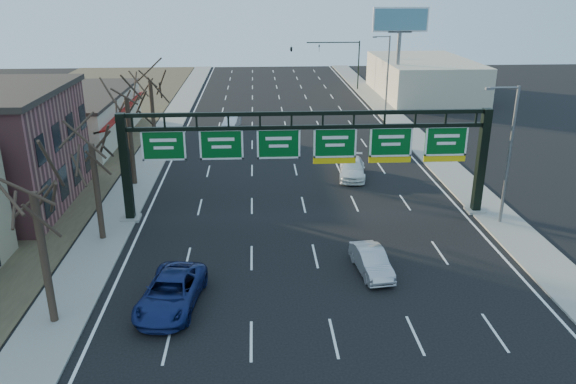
{
  "coord_description": "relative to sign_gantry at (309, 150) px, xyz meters",
  "views": [
    {
      "loc": [
        -3.27,
        -26.92,
        14.83
      ],
      "look_at": [
        -1.45,
        4.1,
        3.2
      ],
      "focal_mm": 35.0,
      "sensor_mm": 36.0,
      "label": 1
    }
  ],
  "objects": [
    {
      "name": "sidewalk_right",
      "position": [
        12.64,
        12.0,
        -4.57
      ],
      "size": [
        3.0,
        120.0,
        0.12
      ],
      "primitive_type": "cube",
      "color": "gray",
      "rests_on": "ground"
    },
    {
      "name": "lane_markings",
      "position": [
        -0.16,
        12.0,
        -4.62
      ],
      "size": [
        21.6,
        120.0,
        0.01
      ],
      "primitive_type": "cube",
      "color": "white",
      "rests_on": "ground"
    },
    {
      "name": "traffic_signal_mast",
      "position": [
        5.53,
        47.0,
        0.87
      ],
      "size": [
        10.16,
        0.54,
        7.0
      ],
      "color": "black",
      "rests_on": "ground"
    },
    {
      "name": "building_right_distant",
      "position": [
        19.84,
        42.0,
        -2.13
      ],
      "size": [
        12.0,
        20.0,
        5.0
      ],
      "primitive_type": "cube",
      "color": "#C0B79F",
      "rests_on": "ground"
    },
    {
      "name": "tree_gantry",
      "position": [
        -12.96,
        -3.0,
        2.48
      ],
      "size": [
        3.6,
        3.6,
        8.48
      ],
      "color": "black",
      "rests_on": "sidewalk_left"
    },
    {
      "name": "tree_far",
      "position": [
        -12.96,
        17.0,
        2.86
      ],
      "size": [
        3.6,
        3.6,
        8.86
      ],
      "color": "black",
      "rests_on": "sidewalk_left"
    },
    {
      "name": "cream_strip",
      "position": [
        -21.64,
        21.0,
        -2.27
      ],
      "size": [
        10.9,
        18.4,
        4.7
      ],
      "color": "#C0B79F",
      "rests_on": "ground"
    },
    {
      "name": "streetlight_far",
      "position": [
        12.31,
        32.0,
        0.45
      ],
      "size": [
        2.15,
        0.22,
        9.0
      ],
      "color": "slate",
      "rests_on": "sidewalk_right"
    },
    {
      "name": "sign_gantry",
      "position": [
        0.0,
        0.0,
        0.0
      ],
      "size": [
        24.6,
        1.2,
        7.2
      ],
      "color": "black",
      "rests_on": "ground"
    },
    {
      "name": "streetlight_near",
      "position": [
        12.31,
        -2.0,
        0.45
      ],
      "size": [
        2.15,
        0.22,
        9.0
      ],
      "color": "slate",
      "rests_on": "sidewalk_right"
    },
    {
      "name": "car_white_wagon",
      "position": [
        4.29,
        7.85,
        -3.91
      ],
      "size": [
        2.74,
        5.2,
        1.44
      ],
      "primitive_type": "imported",
      "rotation": [
        0.0,
        0.0,
        -0.15
      ],
      "color": "white",
      "rests_on": "ground"
    },
    {
      "name": "tree_near",
      "position": [
        -12.96,
        -12.0,
        2.86
      ],
      "size": [
        3.6,
        3.6,
        8.86
      ],
      "color": "black",
      "rests_on": "sidewalk_left"
    },
    {
      "name": "car_blue_suv",
      "position": [
        -7.69,
        -10.95,
        -3.86
      ],
      "size": [
        3.32,
        5.87,
        1.55
      ],
      "primitive_type": "imported",
      "rotation": [
        0.0,
        0.0,
        -0.14
      ],
      "color": "navy",
      "rests_on": "ground"
    },
    {
      "name": "car_silver_sedan",
      "position": [
        2.67,
        -8.12,
        -3.96
      ],
      "size": [
        1.91,
        4.23,
        1.35
      ],
      "primitive_type": "imported",
      "rotation": [
        0.0,
        0.0,
        0.12
      ],
      "color": "#ABABB0",
      "rests_on": "ground"
    },
    {
      "name": "car_silver_distant",
      "position": [
        -6.04,
        24.54,
        -3.96
      ],
      "size": [
        2.09,
        4.25,
        1.34
      ],
      "primitive_type": "imported",
      "rotation": [
        0.0,
        0.0,
        -0.17
      ],
      "color": "silver",
      "rests_on": "ground"
    },
    {
      "name": "car_grey_far",
      "position": [
        8.62,
        14.59,
        -3.92
      ],
      "size": [
        2.08,
        4.29,
        1.41
      ],
      "primitive_type": "imported",
      "rotation": [
        0.0,
        0.0,
        0.1
      ],
      "color": "#434649",
      "rests_on": "ground"
    },
    {
      "name": "ground",
      "position": [
        -0.16,
        -8.0,
        -4.63
      ],
      "size": [
        160.0,
        160.0,
        0.0
      ],
      "primitive_type": "plane",
      "color": "black",
      "rests_on": "ground"
    },
    {
      "name": "tree_mid",
      "position": [
        -12.96,
        7.0,
        3.23
      ],
      "size": [
        3.6,
        3.6,
        9.24
      ],
      "color": "black",
      "rests_on": "sidewalk_left"
    },
    {
      "name": "billboard_right",
      "position": [
        14.84,
        36.98,
        4.43
      ],
      "size": [
        7.0,
        0.5,
        12.0
      ],
      "color": "slate",
      "rests_on": "ground"
    },
    {
      "name": "sidewalk_left",
      "position": [
        -12.96,
        12.0,
        -4.57
      ],
      "size": [
        3.0,
        120.0,
        0.12
      ],
      "primitive_type": "cube",
      "color": "gray",
      "rests_on": "ground"
    },
    {
      "name": "dirt_strip_left",
      "position": [
        -25.16,
        12.0,
        -4.6
      ],
      "size": [
        21.0,
        120.0,
        0.06
      ],
      "primitive_type": "cube",
      "color": "#473D2B",
      "rests_on": "ground"
    }
  ]
}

